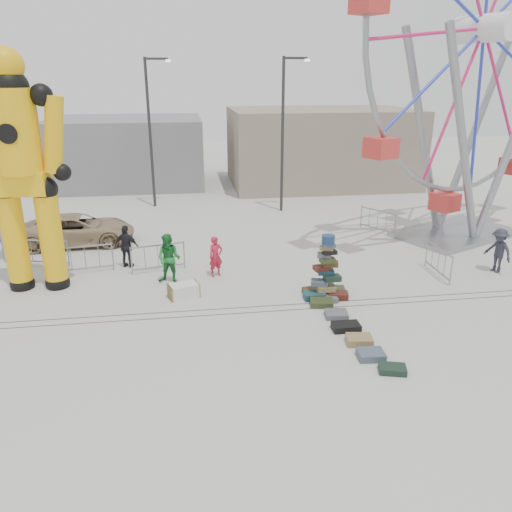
{
  "coord_description": "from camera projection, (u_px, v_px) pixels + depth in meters",
  "views": [
    {
      "loc": [
        -2.24,
        -13.49,
        7.05
      ],
      "look_at": [
        -0.01,
        1.99,
        1.39
      ],
      "focal_mm": 35.0,
      "sensor_mm": 36.0,
      "label": 1
    }
  ],
  "objects": [
    {
      "name": "row_case_0",
      "position": [
        322.0,
        303.0,
        16.22
      ],
      "size": [
        0.81,
        0.67,
        0.2
      ],
      "primitive_type": "cube",
      "rotation": [
        0.0,
        0.0,
        -0.19
      ],
      "color": "#333E1F",
      "rests_on": "ground"
    },
    {
      "name": "building_left",
      "position": [
        128.0,
        151.0,
        34.18
      ],
      "size": [
        10.0,
        8.0,
        4.4
      ],
      "primitive_type": "cube",
      "color": "gray",
      "rests_on": "ground"
    },
    {
      "name": "pedestrian_black",
      "position": [
        127.0,
        247.0,
        19.26
      ],
      "size": [
        1.07,
        0.73,
        1.69
      ],
      "primitive_type": "imported",
      "rotation": [
        0.0,
        0.0,
        2.79
      ],
      "color": "black",
      "rests_on": "ground"
    },
    {
      "name": "row_case_1",
      "position": [
        336.0,
        314.0,
        15.46
      ],
      "size": [
        0.75,
        0.65,
        0.17
      ],
      "primitive_type": "cube",
      "rotation": [
        0.0,
        0.0,
        -0.12
      ],
      "color": "#5B5C62",
      "rests_on": "ground"
    },
    {
      "name": "ferris_wheel",
      "position": [
        480.0,
        58.0,
        20.79
      ],
      "size": [
        12.41,
        5.86,
        15.72
      ],
      "rotation": [
        0.0,
        0.0,
        0.43
      ],
      "color": "gray",
      "rests_on": "ground"
    },
    {
      "name": "row_case_4",
      "position": [
        371.0,
        355.0,
        13.19
      ],
      "size": [
        0.72,
        0.59,
        0.2
      ],
      "primitive_type": "cube",
      "rotation": [
        0.0,
        0.0,
        -0.06
      ],
      "color": "#485868",
      "rests_on": "ground"
    },
    {
      "name": "ground",
      "position": [
        265.0,
        321.0,
        15.25
      ],
      "size": [
        90.0,
        90.0,
        0.0
      ],
      "primitive_type": "plane",
      "color": "#9E9E99",
      "rests_on": "ground"
    },
    {
      "name": "row_case_5",
      "position": [
        392.0,
        369.0,
        12.57
      ],
      "size": [
        0.77,
        0.61,
        0.17
      ],
      "primitive_type": "cube",
      "rotation": [
        0.0,
        0.0,
        -0.27
      ],
      "color": "#1A2E22",
      "rests_on": "ground"
    },
    {
      "name": "row_case_2",
      "position": [
        346.0,
        327.0,
        14.66
      ],
      "size": [
        0.82,
        0.51,
        0.21
      ],
      "primitive_type": "cube",
      "rotation": [
        0.0,
        0.0,
        -0.01
      ],
      "color": "black",
      "rests_on": "ground"
    },
    {
      "name": "pedestrian_green",
      "position": [
        169.0,
        259.0,
        17.78
      ],
      "size": [
        1.07,
        0.96,
        1.82
      ],
      "primitive_type": "imported",
      "rotation": [
        0.0,
        0.0,
        -0.37
      ],
      "color": "#1C702C",
      "rests_on": "ground"
    },
    {
      "name": "lamp_post_left",
      "position": [
        151.0,
        126.0,
        27.17
      ],
      "size": [
        1.41,
        0.25,
        8.0
      ],
      "color": "#2D2D30",
      "rests_on": "ground"
    },
    {
      "name": "barricade_dummy_a",
      "position": [
        44.0,
        253.0,
        19.45
      ],
      "size": [
        1.96,
        0.62,
        1.1
      ],
      "primitive_type": null,
      "rotation": [
        0.0,
        0.0,
        -0.26
      ],
      "color": "gray",
      "rests_on": "ground"
    },
    {
      "name": "track_line_far",
      "position": [
        261.0,
        306.0,
        16.18
      ],
      "size": [
        40.0,
        0.04,
        0.01
      ],
      "primitive_type": "cube",
      "color": "#47443F",
      "rests_on": "ground"
    },
    {
      "name": "barricade_dummy_b",
      "position": [
        85.0,
        259.0,
        18.79
      ],
      "size": [
        1.99,
        0.41,
        1.1
      ],
      "primitive_type": null,
      "rotation": [
        0.0,
        0.0,
        0.15
      ],
      "color": "gray",
      "rests_on": "ground"
    },
    {
      "name": "building_right",
      "position": [
        320.0,
        147.0,
        33.96
      ],
      "size": [
        12.0,
        8.0,
        5.0
      ],
      "primitive_type": "cube",
      "color": "gray",
      "rests_on": "ground"
    },
    {
      "name": "row_case_3",
      "position": [
        359.0,
        340.0,
        13.91
      ],
      "size": [
        0.77,
        0.63,
        0.22
      ],
      "primitive_type": "cube",
      "rotation": [
        0.0,
        0.0,
        -0.14
      ],
      "color": "olive",
      "rests_on": "ground"
    },
    {
      "name": "barricade_wheel_front",
      "position": [
        438.0,
        261.0,
        18.56
      ],
      "size": [
        0.15,
        2.0,
        1.1
      ],
      "primitive_type": null,
      "rotation": [
        0.0,
        0.0,
        1.54
      ],
      "color": "gray",
      "rests_on": "ground"
    },
    {
      "name": "crash_test_dummy",
      "position": [
        21.0,
        166.0,
        16.19
      ],
      "size": [
        3.24,
        1.43,
        8.17
      ],
      "rotation": [
        0.0,
        0.0,
        -0.06
      ],
      "color": "black",
      "rests_on": "ground"
    },
    {
      "name": "suitcase_tower",
      "position": [
        326.0,
        280.0,
        16.73
      ],
      "size": [
        1.54,
        1.36,
        2.19
      ],
      "rotation": [
        0.0,
        0.0,
        -0.07
      ],
      "color": "#1A3F4E",
      "rests_on": "ground"
    },
    {
      "name": "parked_suv",
      "position": [
        78.0,
        230.0,
        21.97
      ],
      "size": [
        4.97,
        2.53,
        1.34
      ],
      "primitive_type": "imported",
      "rotation": [
        0.0,
        0.0,
        1.63
      ],
      "color": "tan",
      "rests_on": "ground"
    },
    {
      "name": "track_line_near",
      "position": [
        262.0,
        312.0,
        15.81
      ],
      "size": [
        40.0,
        0.04,
        0.01
      ],
      "primitive_type": "cube",
      "color": "#47443F",
      "rests_on": "ground"
    },
    {
      "name": "barricade_dummy_c",
      "position": [
        158.0,
        258.0,
        18.92
      ],
      "size": [
        1.98,
        0.51,
        1.1
      ],
      "primitive_type": null,
      "rotation": [
        0.0,
        0.0,
        0.21
      ],
      "color": "gray",
      "rests_on": "ground"
    },
    {
      "name": "barricade_wheel_back",
      "position": [
        378.0,
        221.0,
        23.72
      ],
      "size": [
        1.11,
        1.77,
        1.1
      ],
      "primitive_type": null,
      "rotation": [
        0.0,
        0.0,
        -1.04
      ],
      "color": "gray",
      "rests_on": "ground"
    },
    {
      "name": "pedestrian_red",
      "position": [
        216.0,
        256.0,
        18.44
      ],
      "size": [
        0.65,
        0.55,
        1.52
      ],
      "primitive_type": "imported",
      "rotation": [
        0.0,
        0.0,
        0.39
      ],
      "color": "#B41930",
      "rests_on": "ground"
    },
    {
      "name": "lamp_post_right",
      "position": [
        284.0,
        128.0,
        26.25
      ],
      "size": [
        1.41,
        0.25,
        8.0
      ],
      "color": "#2D2D30",
      "rests_on": "ground"
    },
    {
      "name": "pedestrian_grey",
      "position": [
        498.0,
        250.0,
        18.79
      ],
      "size": [
        0.96,
        1.25,
        1.71
      ],
      "primitive_type": "imported",
      "rotation": [
        0.0,
        0.0,
        -1.24
      ],
      "color": "#262531",
      "rests_on": "ground"
    },
    {
      "name": "steamer_trunk",
      "position": [
        184.0,
        291.0,
        16.81
      ],
      "size": [
        1.12,
        0.85,
        0.46
      ],
      "primitive_type": "cube",
      "rotation": [
        0.0,
        0.0,
        0.32
      ],
      "color": "silver",
      "rests_on": "ground"
    }
  ]
}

